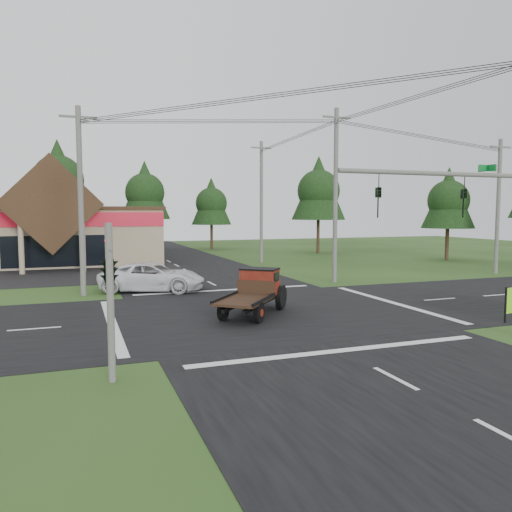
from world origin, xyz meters
name	(u,v)px	position (x,y,z in m)	size (l,w,h in m)	color
ground	(267,312)	(0.00, 0.00, 0.00)	(120.00, 120.00, 0.00)	#243F16
road_ns	(267,312)	(0.00, 0.00, 0.01)	(12.00, 120.00, 0.02)	black
road_ew	(267,312)	(0.00, 0.00, 0.01)	(120.00, 12.00, 0.02)	black
traffic_signal_mast	(492,219)	(5.82, -7.50, 4.43)	(8.12, 0.24, 7.00)	#595651
traffic_signal_corner	(109,255)	(-7.50, -7.32, 3.52)	(0.53, 2.48, 4.40)	#595651
utility_pole_nw	(81,200)	(-8.00, 8.00, 5.39)	(2.00, 0.30, 10.50)	#595651
utility_pole_ne	(335,194)	(8.00, 8.00, 5.89)	(2.00, 0.30, 11.50)	#595651
utility_pole_far	(498,205)	(22.00, 8.00, 5.24)	(2.00, 0.30, 10.20)	#595651
utility_pole_n	(261,201)	(8.00, 22.00, 5.74)	(2.00, 0.30, 11.20)	#595651
tree_row_c	(58,177)	(-10.00, 41.00, 8.72)	(7.28, 7.28, 13.13)	#332316
tree_row_d	(145,191)	(0.00, 42.00, 7.38)	(6.16, 6.16, 11.11)	#332316
tree_row_e	(211,202)	(8.00, 40.00, 6.03)	(5.04, 5.04, 9.09)	#332316
tree_side_ne	(319,189)	(18.00, 30.00, 7.38)	(6.16, 6.16, 11.11)	#332316
tree_side_e_near	(448,199)	(26.00, 18.00, 6.03)	(5.04, 5.04, 9.09)	#332316
antique_flatbed_truck	(252,293)	(-0.85, -0.41, 1.05)	(1.92, 5.02, 2.10)	#590E0C
white_pickup	(153,277)	(-4.09, 8.23, 0.85)	(2.83, 6.14, 1.71)	white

